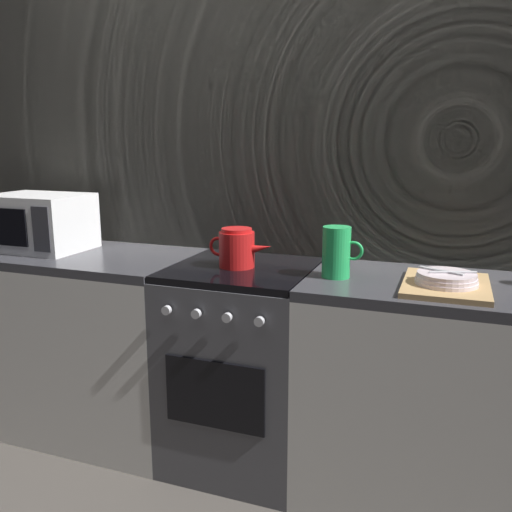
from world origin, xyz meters
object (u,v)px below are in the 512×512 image
stove_unit (243,365)px  pitcher (337,252)px  microwave (39,222)px  kettle (237,248)px  dish_pile (446,282)px

stove_unit → pitcher: 0.69m
stove_unit → pitcher: pitcher is taller
stove_unit → microwave: (-1.07, -0.00, 0.59)m
microwave → kettle: 1.05m
kettle → dish_pile: bearing=-3.6°
microwave → kettle: (1.05, -0.01, -0.05)m
kettle → dish_pile: 0.84m
microwave → dish_pile: 1.89m
stove_unit → kettle: (-0.02, -0.01, 0.53)m
stove_unit → dish_pile: size_ratio=2.25×
pitcher → microwave: bearing=178.5°
dish_pile → stove_unit: bearing=175.3°
pitcher → dish_pile: (0.41, -0.03, -0.08)m
pitcher → stove_unit: bearing=174.6°
microwave → kettle: bearing=-0.7°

